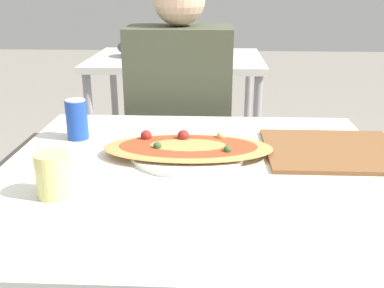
% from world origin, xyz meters
% --- Properties ---
extents(dining_table, '(1.05, 0.97, 0.73)m').
position_xyz_m(dining_table, '(0.00, 0.00, 0.66)').
color(dining_table, silver).
rests_on(dining_table, ground_plane).
extents(chair_far_seated, '(0.40, 0.40, 0.84)m').
position_xyz_m(chair_far_seated, '(-0.10, 0.81, 0.49)').
color(chair_far_seated, '#2D3851').
rests_on(chair_far_seated, ground_plane).
extents(person_seated, '(0.42, 0.29, 1.23)m').
position_xyz_m(person_seated, '(-0.10, 0.70, 0.72)').
color(person_seated, '#2D2D38').
rests_on(person_seated, ground_plane).
extents(pizza_main, '(0.48, 0.33, 0.06)m').
position_xyz_m(pizza_main, '(-0.03, 0.10, 0.75)').
color(pizza_main, white).
rests_on(pizza_main, dining_table).
extents(soda_can, '(0.07, 0.07, 0.12)m').
position_xyz_m(soda_can, '(-0.38, 0.23, 0.79)').
color(soda_can, '#1E47B2').
rests_on(soda_can, dining_table).
extents(drink_glass, '(0.08, 0.08, 0.11)m').
position_xyz_m(drink_glass, '(-0.32, -0.17, 0.78)').
color(drink_glass, '#E0DB7F').
rests_on(drink_glass, dining_table).
extents(serving_tray, '(0.39, 0.33, 0.01)m').
position_xyz_m(serving_tray, '(0.39, 0.14, 0.74)').
color(serving_tray, brown).
rests_on(serving_tray, dining_table).
extents(background_table, '(1.10, 0.80, 0.85)m').
position_xyz_m(background_table, '(-0.24, 1.81, 0.67)').
color(background_table, silver).
rests_on(background_table, ground_plane).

